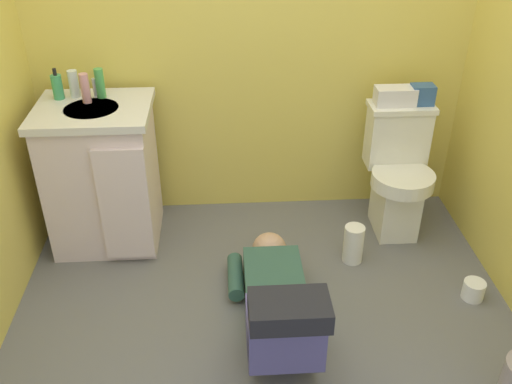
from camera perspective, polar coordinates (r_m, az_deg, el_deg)
ground_plane at (r=2.92m, az=0.72°, el=-11.55°), size 2.95×2.91×0.04m
wall_back at (r=3.22m, az=-0.47°, el=17.61°), size 2.61×0.08×2.40m
toilet at (r=3.36m, az=14.02°, el=1.89°), size 0.36×0.46×0.75m
vanity_cabinet at (r=3.25m, az=-15.10°, el=1.69°), size 0.60×0.53×0.82m
faucet at (r=3.19m, az=-15.85°, el=10.05°), size 0.02×0.02×0.10m
person_plumber at (r=2.66m, az=2.17°, el=-11.10°), size 0.39×1.06×0.52m
tissue_box at (r=3.24m, az=13.80°, el=9.33°), size 0.22×0.11×0.10m
toiletry_bag at (r=3.28m, az=16.35°, el=9.37°), size 0.12×0.09×0.11m
soap_dispenser at (r=3.21m, az=-19.31°, el=9.96°), size 0.06×0.06×0.17m
bottle_clear at (r=3.21m, az=-17.82°, el=10.30°), size 0.05×0.05×0.15m
bottle_pink at (r=3.11m, az=-16.77°, el=9.94°), size 0.05×0.05×0.16m
bottle_green at (r=3.16m, az=-15.39°, el=10.48°), size 0.05×0.05×0.16m
paper_towel_roll at (r=3.16m, az=9.75°, el=-5.17°), size 0.11×0.11×0.22m
toilet_paper_roll at (r=3.12m, az=20.99°, el=-9.17°), size 0.11×0.11×0.10m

